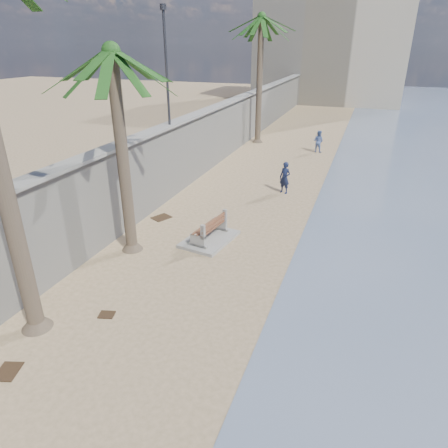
# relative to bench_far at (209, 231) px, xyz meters

# --- Properties ---
(ground_plane) EXTENTS (140.00, 140.00, 0.00)m
(ground_plane) POSITION_rel_bench_far_xyz_m (1.40, -7.77, -0.43)
(ground_plane) COLOR tan
(seawall) EXTENTS (0.45, 70.00, 3.50)m
(seawall) POSITION_rel_bench_far_xyz_m (-3.80, 12.23, 1.32)
(seawall) COLOR gray
(seawall) RESTS_ON ground_plane
(wall_cap) EXTENTS (0.80, 70.00, 0.12)m
(wall_cap) POSITION_rel_bench_far_xyz_m (-3.80, 12.23, 3.12)
(wall_cap) COLOR gray
(wall_cap) RESTS_ON seawall
(end_building) EXTENTS (18.00, 12.00, 14.00)m
(end_building) POSITION_rel_bench_far_xyz_m (-0.60, 44.23, 6.57)
(end_building) COLOR #B7AA93
(end_building) RESTS_ON ground_plane
(bench_far) EXTENTS (1.94, 2.56, 0.98)m
(bench_far) POSITION_rel_bench_far_xyz_m (0.00, 0.00, 0.00)
(bench_far) COLOR gray
(bench_far) RESTS_ON ground_plane
(palm_mid) EXTENTS (5.00, 5.00, 7.89)m
(palm_mid) POSITION_rel_bench_far_xyz_m (-2.51, -1.69, 6.47)
(palm_mid) COLOR brown
(palm_mid) RESTS_ON ground_plane
(palm_back) EXTENTS (5.00, 5.00, 9.75)m
(palm_back) POSITION_rel_bench_far_xyz_m (-2.80, 17.20, 8.25)
(palm_back) COLOR brown
(palm_back) RESTS_ON ground_plane
(streetlight) EXTENTS (0.28, 0.28, 5.12)m
(streetlight) POSITION_rel_bench_far_xyz_m (-3.70, 4.23, 6.22)
(streetlight) COLOR #2D2D33
(streetlight) RESTS_ON wall_cap
(person_a) EXTENTS (0.81, 0.69, 1.90)m
(person_a) POSITION_rel_bench_far_xyz_m (1.63, 6.46, 0.52)
(person_a) COLOR #141B38
(person_a) RESTS_ON ground_plane
(person_b) EXTENTS (0.98, 0.86, 1.71)m
(person_b) POSITION_rel_bench_far_xyz_m (2.09, 15.70, 0.43)
(person_b) COLOR #526AAA
(person_b) RESTS_ON ground_plane
(debris_b) EXTENTS (0.67, 0.75, 0.03)m
(debris_b) POSITION_rel_bench_far_xyz_m (-1.99, -8.15, -0.41)
(debris_b) COLOR #382616
(debris_b) RESTS_ON ground_plane
(debris_c) EXTENTS (0.91, 0.99, 0.03)m
(debris_c) POSITION_rel_bench_far_xyz_m (-2.89, 1.36, -0.41)
(debris_c) COLOR #382616
(debris_c) RESTS_ON ground_plane
(debris_d) EXTENTS (0.52, 0.46, 0.03)m
(debris_d) POSITION_rel_bench_far_xyz_m (-1.05, -5.47, -0.41)
(debris_d) COLOR #382616
(debris_d) RESTS_ON ground_plane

